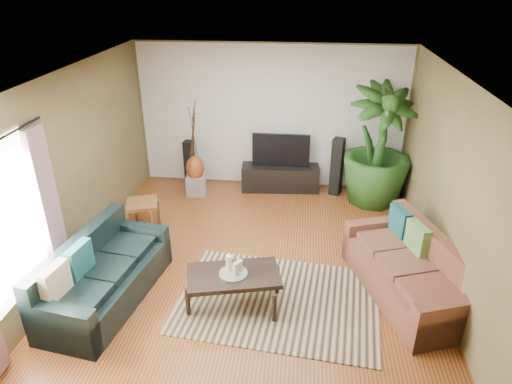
# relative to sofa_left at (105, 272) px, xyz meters

# --- Properties ---
(floor) EXTENTS (5.50, 5.50, 0.00)m
(floor) POSITION_rel_sofa_left_xyz_m (1.78, 1.00, -0.42)
(floor) COLOR brown
(floor) RESTS_ON ground
(ceiling) EXTENTS (5.50, 5.50, 0.00)m
(ceiling) POSITION_rel_sofa_left_xyz_m (1.78, 1.00, 2.28)
(ceiling) COLOR white
(ceiling) RESTS_ON ground
(wall_back) EXTENTS (5.00, 0.00, 5.00)m
(wall_back) POSITION_rel_sofa_left_xyz_m (1.78, 3.75, 0.93)
(wall_back) COLOR olive
(wall_back) RESTS_ON ground
(wall_front) EXTENTS (5.00, 0.00, 5.00)m
(wall_front) POSITION_rel_sofa_left_xyz_m (1.78, -1.75, 0.93)
(wall_front) COLOR olive
(wall_front) RESTS_ON ground
(wall_left) EXTENTS (0.00, 5.50, 5.50)m
(wall_left) POSITION_rel_sofa_left_xyz_m (-0.72, 1.00, 0.92)
(wall_left) COLOR olive
(wall_left) RESTS_ON ground
(wall_right) EXTENTS (0.00, 5.50, 5.50)m
(wall_right) POSITION_rel_sofa_left_xyz_m (4.28, 1.00, 0.92)
(wall_right) COLOR olive
(wall_right) RESTS_ON ground
(backwall_panel) EXTENTS (4.90, 0.00, 4.90)m
(backwall_panel) POSITION_rel_sofa_left_xyz_m (1.78, 3.74, 0.93)
(backwall_panel) COLOR white
(backwall_panel) RESTS_ON ground
(window_pane) EXTENTS (0.00, 1.80, 1.80)m
(window_pane) POSITION_rel_sofa_left_xyz_m (-0.70, -0.60, 0.97)
(window_pane) COLOR white
(window_pane) RESTS_ON ground
(curtain_far) EXTENTS (0.08, 0.35, 2.20)m
(curtain_far) POSITION_rel_sofa_left_xyz_m (-0.65, 0.15, 0.72)
(curtain_far) COLOR gray
(curtain_far) RESTS_ON ground
(sofa_left) EXTENTS (1.15, 2.09, 0.85)m
(sofa_left) POSITION_rel_sofa_left_xyz_m (0.00, 0.00, 0.00)
(sofa_left) COLOR black
(sofa_left) RESTS_ON floor
(sofa_right) EXTENTS (1.51, 2.18, 0.85)m
(sofa_right) POSITION_rel_sofa_left_xyz_m (3.80, 0.52, 0.00)
(sofa_right) COLOR brown
(sofa_right) RESTS_ON floor
(area_rug) EXTENTS (2.71, 2.05, 0.01)m
(area_rug) POSITION_rel_sofa_left_xyz_m (2.17, 0.20, -0.42)
(area_rug) COLOR tan
(area_rug) RESTS_ON floor
(coffee_table) EXTENTS (1.25, 0.87, 0.47)m
(coffee_table) POSITION_rel_sofa_left_xyz_m (1.62, 0.08, -0.19)
(coffee_table) COLOR black
(coffee_table) RESTS_ON floor
(candle_tray) EXTENTS (0.35, 0.35, 0.02)m
(candle_tray) POSITION_rel_sofa_left_xyz_m (1.62, 0.08, 0.05)
(candle_tray) COLOR gray
(candle_tray) RESTS_ON coffee_table
(candle_tall) EXTENTS (0.07, 0.07, 0.23)m
(candle_tall) POSITION_rel_sofa_left_xyz_m (1.56, 0.11, 0.17)
(candle_tall) COLOR white
(candle_tall) RESTS_ON candle_tray
(candle_mid) EXTENTS (0.07, 0.07, 0.18)m
(candle_mid) POSITION_rel_sofa_left_xyz_m (1.66, 0.04, 0.14)
(candle_mid) COLOR beige
(candle_mid) RESTS_ON candle_tray
(candle_short) EXTENTS (0.07, 0.07, 0.14)m
(candle_short) POSITION_rel_sofa_left_xyz_m (1.69, 0.14, 0.13)
(candle_short) COLOR beige
(candle_short) RESTS_ON candle_tray
(tv_stand) EXTENTS (1.49, 0.55, 0.49)m
(tv_stand) POSITION_rel_sofa_left_xyz_m (1.99, 3.50, -0.18)
(tv_stand) COLOR black
(tv_stand) RESTS_ON floor
(television) EXTENTS (1.07, 0.06, 0.63)m
(television) POSITION_rel_sofa_left_xyz_m (1.99, 3.50, 0.38)
(television) COLOR black
(television) RESTS_ON tv_stand
(speaker_left) EXTENTS (0.19, 0.21, 0.93)m
(speaker_left) POSITION_rel_sofa_left_xyz_m (0.25, 3.44, 0.04)
(speaker_left) COLOR black
(speaker_left) RESTS_ON floor
(speaker_right) EXTENTS (0.26, 0.27, 1.09)m
(speaker_right) POSITION_rel_sofa_left_xyz_m (3.04, 3.43, 0.12)
(speaker_right) COLOR black
(speaker_right) RESTS_ON floor
(potted_plant) EXTENTS (1.56, 1.56, 2.14)m
(potted_plant) POSITION_rel_sofa_left_xyz_m (3.70, 3.18, 0.65)
(potted_plant) COLOR #214E1A
(potted_plant) RESTS_ON floor
(plant_pot) EXTENTS (0.40, 0.40, 0.31)m
(plant_pot) POSITION_rel_sofa_left_xyz_m (3.70, 3.18, -0.27)
(plant_pot) COLOR black
(plant_pot) RESTS_ON floor
(pedestal) EXTENTS (0.41, 0.41, 0.36)m
(pedestal) POSITION_rel_sofa_left_xyz_m (0.43, 3.15, -0.24)
(pedestal) COLOR gray
(pedestal) RESTS_ON floor
(vase) EXTENTS (0.33, 0.33, 0.46)m
(vase) POSITION_rel_sofa_left_xyz_m (0.43, 3.15, 0.10)
(vase) COLOR brown
(vase) RESTS_ON pedestal
(side_table) EXTENTS (0.59, 0.59, 0.50)m
(side_table) POSITION_rel_sofa_left_xyz_m (-0.12, 1.76, -0.18)
(side_table) COLOR brown
(side_table) RESTS_ON floor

